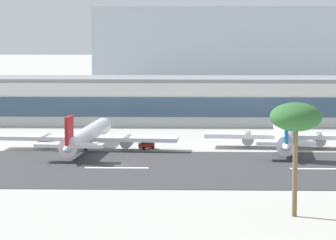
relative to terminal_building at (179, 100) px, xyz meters
name	(u,v)px	position (x,y,z in m)	size (l,w,h in m)	color
ground_plane	(116,165)	(-10.89, -73.26, -6.34)	(1400.00, 1400.00, 0.00)	#B2AFA8
runway_strip	(114,168)	(-10.89, -76.68, -6.30)	(800.00, 41.37, 0.08)	#38383A
runway_centreline_dash_4	(117,168)	(-10.43, -76.68, -6.25)	(12.00, 1.20, 0.01)	white
runway_centreline_dash_5	(322,169)	(27.97, -76.68, -6.25)	(12.00, 1.20, 0.01)	white
terminal_building	(179,100)	(0.00, 0.00, 0.00)	(156.26, 20.87, 12.67)	silver
distant_hotel_block	(238,50)	(22.97, 109.66, 11.18)	(117.49, 31.53, 35.03)	#A8B2BC
airliner_red_tail_gate_0	(86,137)	(-19.14, -54.11, -3.45)	(40.02, 43.49, 9.08)	white
airliner_blue_tail_gate_1	(284,135)	(23.76, -50.19, -3.29)	(34.85, 45.71, 9.55)	silver
service_baggage_tug_0	(146,144)	(-6.22, -51.44, -5.29)	(3.56, 3.11, 2.20)	#B2231E
palm_tree_2	(296,118)	(17.88, -115.54, 7.39)	(7.20, 7.20, 15.93)	brown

